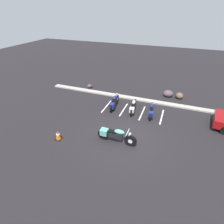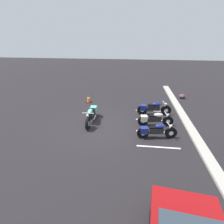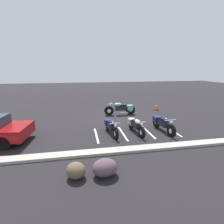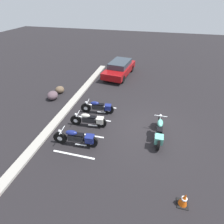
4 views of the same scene
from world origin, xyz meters
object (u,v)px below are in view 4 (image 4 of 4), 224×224
car_red (119,68)px  landscape_rock_0 (60,90)px  parked_bike_2 (99,107)px  landscape_rock_2 (53,95)px  motorcycle_teal_featured (159,131)px  parked_bike_1 (90,120)px  traffic_cone (184,200)px  parked_bike_0 (77,138)px

car_red → landscape_rock_0: 5.77m
parked_bike_2 → landscape_rock_2: bearing=-20.1°
motorcycle_teal_featured → landscape_rock_2: size_ratio=2.81×
parked_bike_1 → landscape_rock_2: parked_bike_1 is taller
parked_bike_2 → landscape_rock_2: parked_bike_2 is taller
traffic_cone → parked_bike_0: bearing=69.3°
motorcycle_teal_featured → landscape_rock_2: bearing=72.3°
landscape_rock_0 → parked_bike_0: bearing=-143.4°
landscape_rock_2 → traffic_cone: (-5.65, -8.42, -0.00)m
parked_bike_1 → parked_bike_2: size_ratio=1.00×
landscape_rock_2 → traffic_cone: bearing=-123.9°
motorcycle_teal_featured → landscape_rock_2: 7.80m
traffic_cone → parked_bike_1: bearing=54.4°
motorcycle_teal_featured → car_red: car_red is taller
car_red → landscape_rock_2: (-5.43, 3.67, -0.39)m
car_red → landscape_rock_2: bearing=-26.8°
motorcycle_teal_featured → landscape_rock_0: (3.32, 7.39, -0.23)m
motorcycle_teal_featured → parked_bike_1: bearing=88.2°
motorcycle_teal_featured → car_red: (7.78, 3.76, 0.18)m
motorcycle_teal_featured → parked_bike_2: (1.49, 3.70, -0.07)m
motorcycle_teal_featured → landscape_rock_0: 8.10m
car_red → landscape_rock_2: car_red is taller
traffic_cone → landscape_rock_2: bearing=56.1°
motorcycle_teal_featured → car_red: bearing=25.7°
parked_bike_0 → landscape_rock_2: 5.25m
parked_bike_0 → landscape_rock_0: 5.95m
parked_bike_0 → landscape_rock_0: size_ratio=3.45×
motorcycle_teal_featured → parked_bike_2: motorcycle_teal_featured is taller
motorcycle_teal_featured → parked_bike_0: size_ratio=1.06×
parked_bike_1 → traffic_cone: 5.85m
traffic_cone → motorcycle_teal_featured: bearing=16.7°
parked_bike_2 → traffic_cone: 6.69m
traffic_cone → car_red: bearing=23.2°
parked_bike_0 → parked_bike_2: parked_bike_0 is taller
parked_bike_2 → car_red: 6.30m
parked_bike_1 → motorcycle_teal_featured: bearing=173.1°
motorcycle_teal_featured → parked_bike_2: bearing=68.0°
parked_bike_2 → traffic_cone: bearing=127.4°
motorcycle_teal_featured → parked_bike_2: 3.99m
parked_bike_0 → landscape_rock_0: bearing=-57.9°
car_red → landscape_rock_2: size_ratio=5.25×
parked_bike_2 → motorcycle_teal_featured: bearing=151.1°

